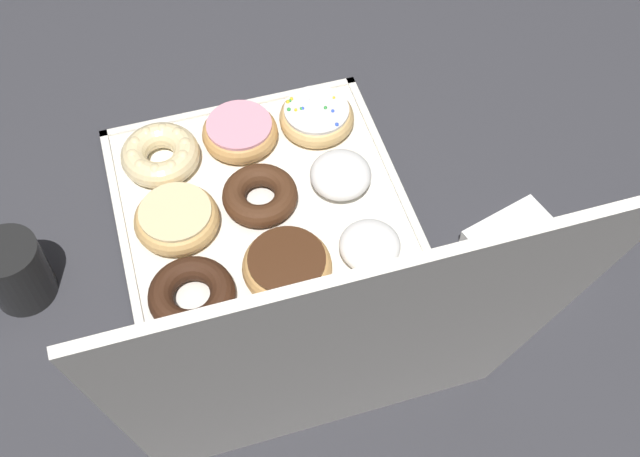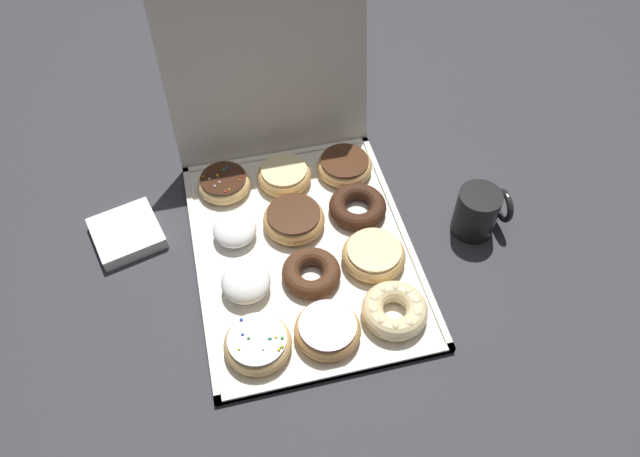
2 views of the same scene
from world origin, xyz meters
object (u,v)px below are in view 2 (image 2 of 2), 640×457
at_px(chocolate_frosted_donut_11, 344,166).
at_px(chocolate_cake_ring_donut_4, 311,273).
at_px(donut_box, 304,251).
at_px(cruller_donut_2, 395,310).
at_px(coffee_mug, 478,211).
at_px(sprinkle_donut_9, 224,183).
at_px(glazed_ring_donut_10, 285,175).
at_px(chocolate_cake_ring_donut_8, 358,207).
at_px(glazed_ring_donut_5, 374,255).
at_px(chocolate_frosted_donut_7, 294,219).
at_px(powdered_filled_donut_3, 246,282).
at_px(pink_frosted_donut_1, 329,329).
at_px(napkin_stack, 127,233).
at_px(sprinkle_donut_0, 258,343).
at_px(powdered_filled_donut_6, 235,230).

bearing_deg(chocolate_frosted_donut_11, chocolate_cake_ring_donut_4, -117.58).
relative_size(donut_box, cruller_donut_2, 4.57).
bearing_deg(coffee_mug, sprinkle_donut_9, 155.70).
relative_size(cruller_donut_2, coffee_mug, 1.13).
bearing_deg(coffee_mug, chocolate_cake_ring_donut_4, -172.18).
bearing_deg(glazed_ring_donut_10, chocolate_cake_ring_donut_8, -43.20).
bearing_deg(glazed_ring_donut_5, cruller_donut_2, -89.36).
xyz_separation_m(glazed_ring_donut_5, chocolate_frosted_donut_7, (-0.13, 0.12, 0.00)).
height_order(powdered_filled_donut_3, coffee_mug, coffee_mug).
xyz_separation_m(pink_frosted_donut_1, napkin_stack, (-0.33, 0.30, -0.02)).
xyz_separation_m(chocolate_cake_ring_donut_4, chocolate_frosted_donut_7, (-0.01, 0.13, 0.00)).
height_order(chocolate_cake_ring_donut_4, coffee_mug, coffee_mug).
bearing_deg(chocolate_cake_ring_donut_8, glazed_ring_donut_5, -91.89).
bearing_deg(powdered_filled_donut_3, cruller_donut_2, -25.40).
height_order(glazed_ring_donut_5, chocolate_frosted_donut_7, same).
xyz_separation_m(pink_frosted_donut_1, powdered_filled_donut_3, (-0.12, 0.12, 0.00)).
bearing_deg(sprinkle_donut_0, sprinkle_donut_9, 90.74).
bearing_deg(chocolate_frosted_donut_7, glazed_ring_donut_5, -43.19).
bearing_deg(chocolate_cake_ring_donut_8, powdered_filled_donut_6, -179.02).
xyz_separation_m(chocolate_cake_ring_donut_4, chocolate_frosted_donut_11, (0.13, 0.25, 0.00)).
relative_size(sprinkle_donut_0, chocolate_cake_ring_donut_4, 1.06).
bearing_deg(donut_box, chocolate_cake_ring_donut_4, -90.18).
xyz_separation_m(sprinkle_donut_0, pink_frosted_donut_1, (0.12, -0.00, 0.00)).
xyz_separation_m(chocolate_cake_ring_donut_8, coffee_mug, (0.21, -0.09, 0.03)).
xyz_separation_m(sprinkle_donut_9, napkin_stack, (-0.20, -0.07, -0.02)).
bearing_deg(sprinkle_donut_9, sprinkle_donut_0, -89.26).
distance_m(chocolate_frosted_donut_7, chocolate_cake_ring_donut_8, 0.13).
height_order(sprinkle_donut_0, napkin_stack, sprinkle_donut_0).
bearing_deg(chocolate_cake_ring_donut_4, powdered_filled_donut_3, 178.89).
distance_m(powdered_filled_donut_3, chocolate_frosted_donut_7, 0.17).
bearing_deg(sprinkle_donut_0, powdered_filled_donut_6, 90.38).
bearing_deg(pink_frosted_donut_1, sprinkle_donut_9, 108.45).
xyz_separation_m(donut_box, chocolate_frosted_donut_11, (0.13, 0.18, 0.02)).
distance_m(sprinkle_donut_9, coffee_mug, 0.51).
xyz_separation_m(pink_frosted_donut_1, chocolate_cake_ring_donut_4, (-0.00, 0.12, -0.00)).
height_order(chocolate_frosted_donut_11, coffee_mug, coffee_mug).
bearing_deg(powdered_filled_donut_6, chocolate_frosted_donut_7, -0.33).
relative_size(powdered_filled_donut_3, chocolate_frosted_donut_7, 0.74).
xyz_separation_m(donut_box, glazed_ring_donut_10, (0.00, 0.18, 0.02)).
relative_size(donut_box, powdered_filled_donut_6, 6.34).
relative_size(pink_frosted_donut_1, sprinkle_donut_9, 1.06).
relative_size(chocolate_cake_ring_donut_8, chocolate_frosted_donut_11, 0.99).
bearing_deg(chocolate_cake_ring_donut_8, cruller_donut_2, -90.63).
height_order(pink_frosted_donut_1, chocolate_cake_ring_donut_8, pink_frosted_donut_1).
bearing_deg(glazed_ring_donut_10, chocolate_frosted_donut_11, -0.82).
relative_size(glazed_ring_donut_5, glazed_ring_donut_10, 1.06).
distance_m(powdered_filled_donut_3, glazed_ring_donut_10, 0.27).
bearing_deg(chocolate_frosted_donut_11, chocolate_cake_ring_donut_8, -91.69).
bearing_deg(cruller_donut_2, glazed_ring_donut_5, 90.64).
distance_m(cruller_donut_2, glazed_ring_donut_5, 0.12).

